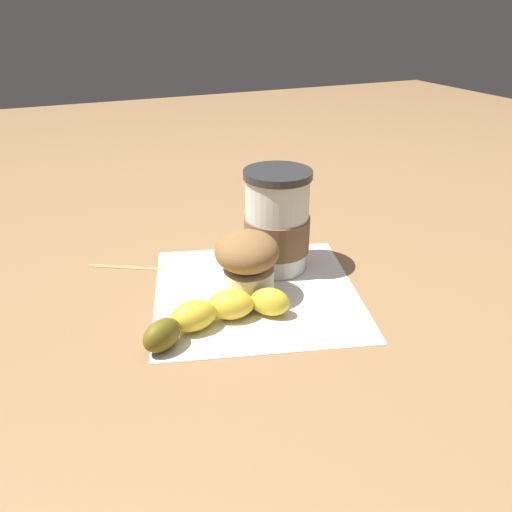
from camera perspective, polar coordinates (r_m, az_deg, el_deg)
name	(u,v)px	position (r m, az deg, el deg)	size (l,w,h in m)	color
ground_plane	(256,292)	(0.66, 0.00, -4.14)	(3.00, 3.00, 0.00)	#936D47
paper_napkin	(256,292)	(0.66, 0.00, -4.08)	(0.26, 0.26, 0.00)	white
coffee_cup	(277,224)	(0.70, 2.40, 3.71)	(0.09, 0.09, 0.14)	silver
muffin	(247,263)	(0.63, -1.03, -0.80)	(0.08, 0.08, 0.09)	white
banana	(215,313)	(0.59, -4.71, -6.51)	(0.08, 0.19, 0.04)	yellow
sugar_packet	(296,238)	(0.81, 4.60, 2.01)	(0.05, 0.03, 0.01)	#E0B27F
wooden_stirrer	(125,267)	(0.75, -14.70, -1.24)	(0.11, 0.01, 0.00)	tan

